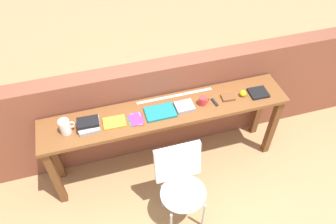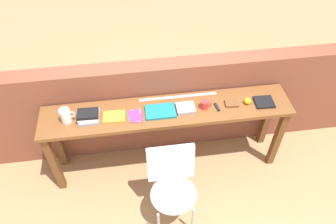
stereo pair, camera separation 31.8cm
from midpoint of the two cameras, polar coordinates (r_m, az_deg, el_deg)
ground_plane at (r=3.75m, az=3.03°, el=-12.50°), size 40.00×40.00×0.00m
brick_wall_back at (r=3.67m, az=1.63°, el=0.91°), size 6.00×0.20×1.19m
sideboard at (r=3.33m, az=2.61°, el=-1.44°), size 2.50×0.44×0.88m
chair_white_moulded at (r=3.13m, az=3.77°, el=-12.54°), size 0.44×0.45×0.89m
pitcher_white at (r=3.17m, az=-14.69°, el=-0.75°), size 0.14×0.10×0.18m
book_stack_leftmost at (r=3.16m, az=-10.93°, el=-0.85°), size 0.21×0.19×0.09m
magazine_cycling at (r=3.17m, az=-6.58°, el=-0.96°), size 0.22×0.16×0.02m
pamphlet_pile_colourful at (r=3.16m, az=-2.86°, el=-0.86°), size 0.17×0.18×0.01m
book_open_centre at (r=3.20m, az=1.51°, el=-0.03°), size 0.30×0.20×0.02m
book_grey_hardcover at (r=3.23m, az=5.89°, el=0.53°), size 0.18×0.16×0.04m
mug at (r=3.26m, az=9.22°, el=1.18°), size 0.11×0.08×0.09m
multitool_folded at (r=3.31m, az=11.26°, el=0.71°), size 0.04×0.11×0.02m
leather_journal_brown at (r=3.37m, az=13.69°, el=1.32°), size 0.14×0.11×0.02m
sports_ball_small at (r=3.40m, az=16.34°, el=1.72°), size 0.07×0.07×0.07m
book_repair_rightmost at (r=3.47m, az=18.93°, el=1.52°), size 0.19×0.18×0.02m
ruler_metal_back_edge at (r=3.37m, az=4.51°, el=2.54°), size 0.80×0.03×0.00m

